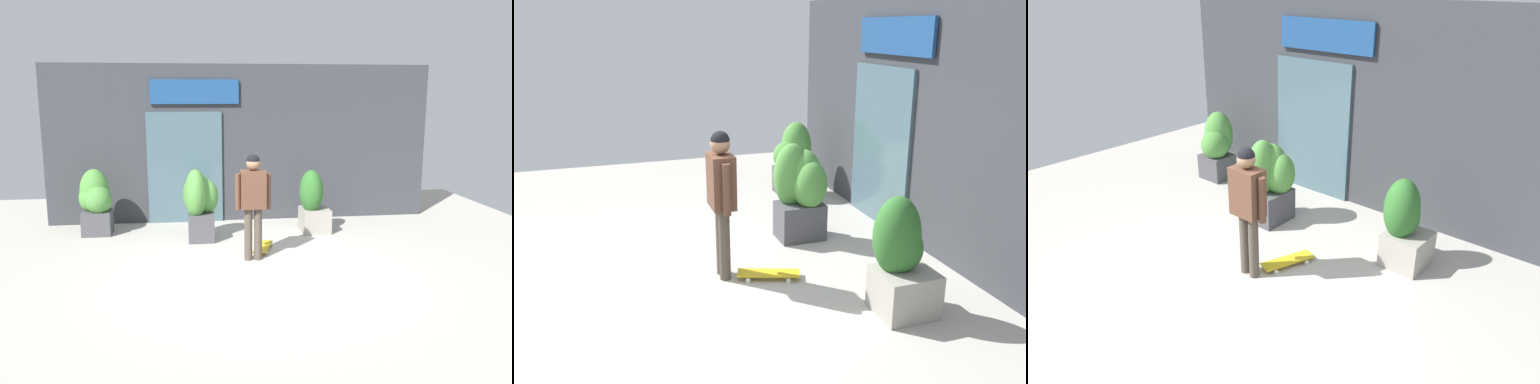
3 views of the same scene
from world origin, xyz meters
The scene contains 7 objects.
ground_plane centered at (0.00, 0.00, 0.00)m, with size 12.00×12.00×0.00m, color #B2ADA3.
building_facade centered at (-0.04, 3.30, 1.63)m, with size 8.05×0.31×3.28m.
skateboarder centered at (-0.10, 0.49, 1.07)m, with size 0.58×0.26×1.75m.
skateboard centered at (0.13, 0.97, 0.06)m, with size 0.45×0.76×0.08m.
planter_box_left centered at (-2.93, 2.46, 0.66)m, with size 0.65×0.72×1.26m.
planter_box_right centered at (-0.94, 1.81, 0.72)m, with size 0.65×0.69×1.34m.
planter_box_mid centered at (1.25, 2.01, 0.59)m, with size 0.60×0.61×1.24m.
Camera 1 is at (-1.10, -7.55, 2.73)m, focal length 36.07 mm.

